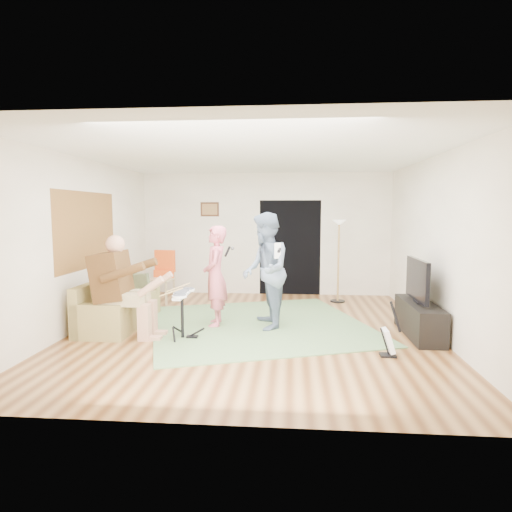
% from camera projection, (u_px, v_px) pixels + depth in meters
% --- Properties ---
extents(floor, '(6.00, 6.00, 0.00)m').
position_uv_depth(floor, '(253.00, 330.00, 6.70)').
color(floor, brown).
rests_on(floor, ground).
extents(walls, '(5.50, 6.00, 2.70)m').
position_uv_depth(walls, '(253.00, 244.00, 6.55)').
color(walls, '#EEE3CF').
rests_on(walls, floor).
extents(ceiling, '(6.00, 6.00, 0.00)m').
position_uv_depth(ceiling, '(253.00, 155.00, 6.41)').
color(ceiling, white).
rests_on(ceiling, walls).
extents(window_blinds, '(0.00, 2.05, 2.05)m').
position_uv_depth(window_blinds, '(87.00, 230.00, 6.96)').
color(window_blinds, olive).
rests_on(window_blinds, walls).
extents(doorway, '(2.10, 0.00, 2.10)m').
position_uv_depth(doorway, '(290.00, 248.00, 9.50)').
color(doorway, black).
rests_on(doorway, walls).
extents(picture_frame, '(0.42, 0.03, 0.32)m').
position_uv_depth(picture_frame, '(210.00, 209.00, 9.56)').
color(picture_frame, '#3F2314').
rests_on(picture_frame, walls).
extents(area_rug, '(4.26, 4.23, 0.02)m').
position_uv_depth(area_rug, '(259.00, 324.00, 7.03)').
color(area_rug, '#5A804E').
rests_on(area_rug, floor).
extents(sofa, '(0.77, 1.86, 0.75)m').
position_uv_depth(sofa, '(116.00, 310.00, 7.00)').
color(sofa, '#98884C').
rests_on(sofa, floor).
extents(drummer, '(0.99, 0.55, 1.51)m').
position_uv_depth(drummer, '(125.00, 298.00, 6.29)').
color(drummer, '#553518').
rests_on(drummer, sofa).
extents(drum_kit, '(0.39, 0.69, 0.71)m').
position_uv_depth(drum_kit, '(182.00, 318.00, 6.24)').
color(drum_kit, black).
rests_on(drum_kit, floor).
extents(singer, '(0.47, 0.64, 1.63)m').
position_uv_depth(singer, '(215.00, 276.00, 6.90)').
color(singer, '#D65D6F').
rests_on(singer, floor).
extents(microphone, '(0.06, 0.06, 0.24)m').
position_uv_depth(microphone, '(227.00, 251.00, 6.84)').
color(microphone, black).
rests_on(microphone, singer).
extents(guitarist, '(0.84, 1.00, 1.84)m').
position_uv_depth(guitarist, '(265.00, 271.00, 6.74)').
color(guitarist, slate).
rests_on(guitarist, floor).
extents(guitar_held, '(0.13, 0.60, 0.26)m').
position_uv_depth(guitar_held, '(278.00, 250.00, 6.69)').
color(guitar_held, white).
rests_on(guitar_held, guitarist).
extents(guitar_spare, '(0.26, 0.23, 0.72)m').
position_uv_depth(guitar_spare, '(389.00, 341.00, 5.48)').
color(guitar_spare, black).
rests_on(guitar_spare, floor).
extents(torchiere_lamp, '(0.30, 0.30, 1.68)m').
position_uv_depth(torchiere_lamp, '(339.00, 246.00, 8.69)').
color(torchiere_lamp, black).
rests_on(torchiere_lamp, floor).
extents(dining_chair, '(0.51, 0.53, 1.06)m').
position_uv_depth(dining_chair, '(162.00, 284.00, 8.71)').
color(dining_chair, tan).
rests_on(dining_chair, floor).
extents(tv_cabinet, '(0.40, 1.40, 0.50)m').
position_uv_depth(tv_cabinet, '(419.00, 319.00, 6.39)').
color(tv_cabinet, black).
rests_on(tv_cabinet, floor).
extents(television, '(0.06, 1.00, 0.61)m').
position_uv_depth(television, '(417.00, 279.00, 6.34)').
color(television, black).
rests_on(television, tv_cabinet).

